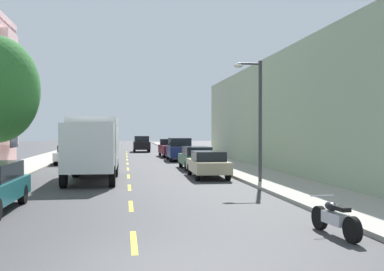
{
  "coord_description": "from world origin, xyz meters",
  "views": [
    {
      "loc": [
        -0.2,
        -8.24,
        2.49
      ],
      "look_at": [
        4.62,
        24.24,
        2.19
      ],
      "focal_mm": 42.43,
      "sensor_mm": 36.0,
      "label": 1
    }
  ],
  "objects_px": {
    "parked_pickup_sky": "(93,144)",
    "parked_sedan_charcoal": "(83,149)",
    "parked_sedan_champagne": "(208,164)",
    "parked_motorcycle": "(335,219)",
    "street_lamp": "(257,110)",
    "parked_sedan_white": "(70,154)",
    "parked_pickup_burgundy": "(171,148)",
    "delivery_box_truck": "(93,144)",
    "moving_black_sedan": "(141,144)",
    "parked_wagon_forest": "(196,157)",
    "parked_suv_navy": "(179,149)"
  },
  "relations": [
    {
      "from": "parked_pickup_sky",
      "to": "parked_sedan_charcoal",
      "type": "height_order",
      "value": "parked_pickup_sky"
    },
    {
      "from": "parked_sedan_champagne",
      "to": "parked_motorcycle",
      "type": "height_order",
      "value": "parked_sedan_champagne"
    },
    {
      "from": "street_lamp",
      "to": "parked_sedan_white",
      "type": "distance_m",
      "value": 18.53
    },
    {
      "from": "parked_sedan_charcoal",
      "to": "parked_pickup_burgundy",
      "type": "bearing_deg",
      "value": -13.39
    },
    {
      "from": "street_lamp",
      "to": "parked_sedan_champagne",
      "type": "bearing_deg",
      "value": 116.55
    },
    {
      "from": "delivery_box_truck",
      "to": "moving_black_sedan",
      "type": "distance_m",
      "value": 31.86
    },
    {
      "from": "parked_pickup_burgundy",
      "to": "parked_pickup_sky",
      "type": "bearing_deg",
      "value": 116.41
    },
    {
      "from": "parked_wagon_forest",
      "to": "parked_sedan_champagne",
      "type": "height_order",
      "value": "parked_wagon_forest"
    },
    {
      "from": "parked_pickup_burgundy",
      "to": "parked_sedan_charcoal",
      "type": "relative_size",
      "value": 1.18
    },
    {
      "from": "moving_black_sedan",
      "to": "parked_motorcycle",
      "type": "height_order",
      "value": "moving_black_sedan"
    },
    {
      "from": "parked_suv_navy",
      "to": "parked_pickup_burgundy",
      "type": "height_order",
      "value": "parked_suv_navy"
    },
    {
      "from": "parked_wagon_forest",
      "to": "parked_motorcycle",
      "type": "xyz_separation_m",
      "value": [
        0.32,
        -19.25,
        -0.39
      ]
    },
    {
      "from": "parked_suv_navy",
      "to": "parked_sedan_white",
      "type": "bearing_deg",
      "value": -163.8
    },
    {
      "from": "parked_pickup_sky",
      "to": "parked_wagon_forest",
      "type": "bearing_deg",
      "value": -74.83
    },
    {
      "from": "parked_wagon_forest",
      "to": "parked_pickup_sky",
      "type": "relative_size",
      "value": 0.88
    },
    {
      "from": "parked_sedan_white",
      "to": "parked_sedan_champagne",
      "type": "xyz_separation_m",
      "value": [
        8.61,
        -11.75,
        0.0
      ]
    },
    {
      "from": "delivery_box_truck",
      "to": "parked_pickup_burgundy",
      "type": "bearing_deg",
      "value": 73.64
    },
    {
      "from": "parked_sedan_white",
      "to": "parked_pickup_burgundy",
      "type": "height_order",
      "value": "parked_pickup_burgundy"
    },
    {
      "from": "parked_sedan_champagne",
      "to": "parked_pickup_burgundy",
      "type": "bearing_deg",
      "value": 89.87
    },
    {
      "from": "parked_pickup_sky",
      "to": "parked_motorcycle",
      "type": "bearing_deg",
      "value": -80.01
    },
    {
      "from": "parked_suv_navy",
      "to": "parked_pickup_burgundy",
      "type": "relative_size",
      "value": 0.9
    },
    {
      "from": "parked_pickup_sky",
      "to": "parked_motorcycle",
      "type": "relative_size",
      "value": 2.6
    },
    {
      "from": "street_lamp",
      "to": "parked_wagon_forest",
      "type": "height_order",
      "value": "street_lamp"
    },
    {
      "from": "delivery_box_truck",
      "to": "parked_pickup_sky",
      "type": "distance_m",
      "value": 38.14
    },
    {
      "from": "parked_sedan_charcoal",
      "to": "parked_motorcycle",
      "type": "distance_m",
      "value": 37.45
    },
    {
      "from": "parked_sedan_champagne",
      "to": "parked_sedan_white",
      "type": "bearing_deg",
      "value": 126.25
    },
    {
      "from": "delivery_box_truck",
      "to": "parked_wagon_forest",
      "type": "xyz_separation_m",
      "value": [
        6.23,
        5.65,
        -1.04
      ]
    },
    {
      "from": "parked_pickup_sky",
      "to": "parked_motorcycle",
      "type": "height_order",
      "value": "parked_pickup_sky"
    },
    {
      "from": "parked_pickup_burgundy",
      "to": "parked_motorcycle",
      "type": "distance_m",
      "value": 34.29
    },
    {
      "from": "delivery_box_truck",
      "to": "parked_motorcycle",
      "type": "distance_m",
      "value": 15.16
    },
    {
      "from": "parked_sedan_charcoal",
      "to": "moving_black_sedan",
      "type": "bearing_deg",
      "value": 55.49
    },
    {
      "from": "parked_pickup_burgundy",
      "to": "parked_motorcycle",
      "type": "height_order",
      "value": "parked_pickup_burgundy"
    },
    {
      "from": "delivery_box_truck",
      "to": "moving_black_sedan",
      "type": "bearing_deg",
      "value": 83.51
    },
    {
      "from": "parked_suv_navy",
      "to": "parked_pickup_sky",
      "type": "relative_size",
      "value": 0.9
    },
    {
      "from": "street_lamp",
      "to": "parked_suv_navy",
      "type": "relative_size",
      "value": 1.17
    },
    {
      "from": "parked_sedan_white",
      "to": "parked_sedan_charcoal",
      "type": "xyz_separation_m",
      "value": [
        0.06,
        10.74,
        0.0
      ]
    },
    {
      "from": "parked_wagon_forest",
      "to": "moving_black_sedan",
      "type": "relative_size",
      "value": 0.98
    },
    {
      "from": "parked_sedan_white",
      "to": "parked_sedan_charcoal",
      "type": "bearing_deg",
      "value": 89.68
    },
    {
      "from": "parked_sedan_white",
      "to": "parked_pickup_burgundy",
      "type": "distance_m",
      "value": 12.27
    },
    {
      "from": "parked_sedan_white",
      "to": "moving_black_sedan",
      "type": "distance_m",
      "value": 20.61
    },
    {
      "from": "delivery_box_truck",
      "to": "parked_motorcycle",
      "type": "relative_size",
      "value": 3.79
    },
    {
      "from": "delivery_box_truck",
      "to": "parked_sedan_champagne",
      "type": "height_order",
      "value": "delivery_box_truck"
    },
    {
      "from": "parked_sedan_champagne",
      "to": "parked_sedan_charcoal",
      "type": "relative_size",
      "value": 1.0
    },
    {
      "from": "parked_sedan_charcoal",
      "to": "parked_motorcycle",
      "type": "height_order",
      "value": "parked_sedan_charcoal"
    },
    {
      "from": "parked_pickup_burgundy",
      "to": "parked_pickup_sky",
      "type": "distance_m",
      "value": 19.39
    },
    {
      "from": "street_lamp",
      "to": "parked_pickup_sky",
      "type": "bearing_deg",
      "value": 104.0
    },
    {
      "from": "parked_wagon_forest",
      "to": "parked_suv_navy",
      "type": "bearing_deg",
      "value": 90.15
    },
    {
      "from": "street_lamp",
      "to": "parked_sedan_charcoal",
      "type": "distance_m",
      "value": 27.98
    },
    {
      "from": "delivery_box_truck",
      "to": "parked_sedan_charcoal",
      "type": "bearing_deg",
      "value": 96.35
    },
    {
      "from": "parked_sedan_charcoal",
      "to": "parked_suv_navy",
      "type": "bearing_deg",
      "value": -43.17
    }
  ]
}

